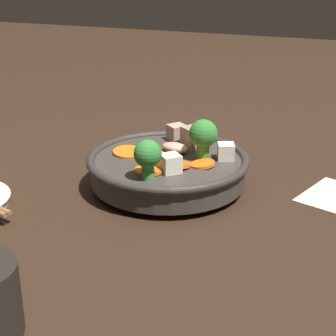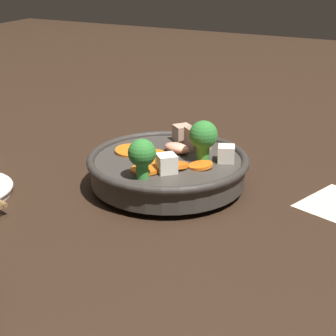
# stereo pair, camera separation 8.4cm
# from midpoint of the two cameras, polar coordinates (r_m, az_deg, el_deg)

# --- Properties ---
(ground_plane) EXTENTS (3.00, 3.00, 0.00)m
(ground_plane) POSITION_cam_midpoint_polar(r_m,az_deg,el_deg) (0.85, -2.82, -2.01)
(ground_plane) COLOR black
(stirfry_bowl) EXTENTS (0.24, 0.24, 0.11)m
(stirfry_bowl) POSITION_cam_midpoint_polar(r_m,az_deg,el_deg) (0.84, -2.78, 0.15)
(stirfry_bowl) COLOR #38332D
(stirfry_bowl) RESTS_ON ground_plane
(napkin) EXTENTS (0.13, 0.11, 0.00)m
(napkin) POSITION_cam_midpoint_polar(r_m,az_deg,el_deg) (0.85, 13.78, -2.74)
(napkin) COLOR beige
(napkin) RESTS_ON ground_plane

